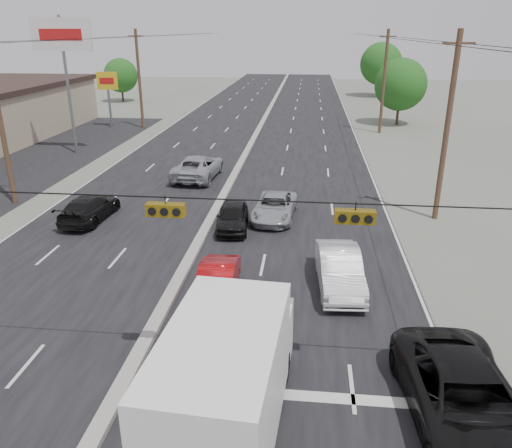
{
  "coord_description": "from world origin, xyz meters",
  "views": [
    {
      "loc": [
        5.22,
        -12.24,
        9.96
      ],
      "look_at": [
        3.15,
        7.46,
        2.2
      ],
      "focal_mm": 35.0,
      "sensor_mm": 36.0,
      "label": 1
    }
  ],
  "objects_px": {
    "pole_sign_billboard": "(62,44)",
    "pole_sign_far": "(108,86)",
    "queue_car_a": "(233,217)",
    "tree_right_mid": "(401,85)",
    "box_truck": "(229,379)",
    "utility_pole_left_b": "(0,119)",
    "oncoming_near": "(89,208)",
    "utility_pole_right_b": "(447,128)",
    "oncoming_far": "(198,167)",
    "utility_pole_right_c": "(384,81)",
    "tan_sedan": "(213,404)",
    "utility_pole_left_c": "(139,79)",
    "black_suv": "(466,402)",
    "queue_car_b": "(339,270)",
    "queue_car_c": "(275,207)",
    "tree_left_far": "(121,75)",
    "tree_right_far": "(381,64)",
    "red_sedan": "(217,283)"
  },
  "relations": [
    {
      "from": "tree_right_mid",
      "to": "box_truck",
      "type": "relative_size",
      "value": 0.97
    },
    {
      "from": "tan_sedan",
      "to": "oncoming_near",
      "type": "relative_size",
      "value": 1.07
    },
    {
      "from": "box_truck",
      "to": "oncoming_near",
      "type": "relative_size",
      "value": 1.53
    },
    {
      "from": "utility_pole_right_c",
      "to": "queue_car_a",
      "type": "bearing_deg",
      "value": -111.78
    },
    {
      "from": "utility_pole_right_c",
      "to": "utility_pole_left_c",
      "type": "bearing_deg",
      "value": 180.0
    },
    {
      "from": "utility_pole_right_b",
      "to": "tree_left_far",
      "type": "relative_size",
      "value": 1.63
    },
    {
      "from": "tree_right_mid",
      "to": "queue_car_c",
      "type": "distance_m",
      "value": 33.24
    },
    {
      "from": "pole_sign_far",
      "to": "oncoming_far",
      "type": "height_order",
      "value": "pole_sign_far"
    },
    {
      "from": "tree_left_far",
      "to": "black_suv",
      "type": "xyz_separation_m",
      "value": [
        31.6,
        -61.26,
        -2.86
      ]
    },
    {
      "from": "queue_car_a",
      "to": "utility_pole_right_b",
      "type": "bearing_deg",
      "value": 9.39
    },
    {
      "from": "utility_pole_right_c",
      "to": "tan_sedan",
      "type": "distance_m",
      "value": 43.22
    },
    {
      "from": "utility_pole_right_c",
      "to": "black_suv",
      "type": "xyz_separation_m",
      "value": [
        -2.9,
        -41.26,
        -4.25
      ]
    },
    {
      "from": "tree_right_mid",
      "to": "black_suv",
      "type": "xyz_separation_m",
      "value": [
        -5.4,
        -46.26,
        -3.48
      ]
    },
    {
      "from": "tree_right_far",
      "to": "black_suv",
      "type": "distance_m",
      "value": 71.66
    },
    {
      "from": "box_truck",
      "to": "queue_car_c",
      "type": "height_order",
      "value": "box_truck"
    },
    {
      "from": "oncoming_far",
      "to": "utility_pole_right_c",
      "type": "bearing_deg",
      "value": -125.61
    },
    {
      "from": "utility_pole_left_b",
      "to": "queue_car_c",
      "type": "bearing_deg",
      "value": -3.48
    },
    {
      "from": "pole_sign_billboard",
      "to": "oncoming_near",
      "type": "bearing_deg",
      "value": -62.98
    },
    {
      "from": "utility_pole_right_c",
      "to": "red_sedan",
      "type": "relative_size",
      "value": 2.42
    },
    {
      "from": "utility_pole_left_c",
      "to": "utility_pole_right_b",
      "type": "xyz_separation_m",
      "value": [
        25.0,
        -25.0,
        0.0
      ]
    },
    {
      "from": "queue_car_c",
      "to": "oncoming_near",
      "type": "relative_size",
      "value": 0.99
    },
    {
      "from": "pole_sign_billboard",
      "to": "tree_left_far",
      "type": "bearing_deg",
      "value": 103.19
    },
    {
      "from": "utility_pole_left_b",
      "to": "queue_car_a",
      "type": "distance_m",
      "value": 14.85
    },
    {
      "from": "queue_car_b",
      "to": "box_truck",
      "type": "bearing_deg",
      "value": -114.46
    },
    {
      "from": "utility_pole_left_b",
      "to": "oncoming_far",
      "type": "relative_size",
      "value": 1.7
    },
    {
      "from": "utility_pole_left_b",
      "to": "tree_left_far",
      "type": "height_order",
      "value": "utility_pole_left_b"
    },
    {
      "from": "tree_right_far",
      "to": "black_suv",
      "type": "height_order",
      "value": "tree_right_far"
    },
    {
      "from": "pole_sign_billboard",
      "to": "queue_car_a",
      "type": "xyz_separation_m",
      "value": [
        15.9,
        -15.78,
        -8.18
      ]
    },
    {
      "from": "utility_pole_right_c",
      "to": "oncoming_far",
      "type": "relative_size",
      "value": 1.7
    },
    {
      "from": "pole_sign_billboard",
      "to": "pole_sign_far",
      "type": "xyz_separation_m",
      "value": [
        -1.5,
        12.0,
        -4.46
      ]
    },
    {
      "from": "pole_sign_billboard",
      "to": "box_truck",
      "type": "height_order",
      "value": "pole_sign_billboard"
    },
    {
      "from": "utility_pole_right_b",
      "to": "tree_right_far",
      "type": "distance_m",
      "value": 55.11
    },
    {
      "from": "pole_sign_billboard",
      "to": "queue_car_c",
      "type": "distance_m",
      "value": 24.22
    },
    {
      "from": "pole_sign_billboard",
      "to": "red_sedan",
      "type": "relative_size",
      "value": 2.66
    },
    {
      "from": "utility_pole_right_b",
      "to": "oncoming_far",
      "type": "height_order",
      "value": "utility_pole_right_b"
    },
    {
      "from": "utility_pole_left_b",
      "to": "oncoming_near",
      "type": "xyz_separation_m",
      "value": [
        5.8,
        -2.3,
        -4.41
      ]
    },
    {
      "from": "red_sedan",
      "to": "black_suv",
      "type": "height_order",
      "value": "black_suv"
    },
    {
      "from": "utility_pole_left_b",
      "to": "box_truck",
      "type": "height_order",
      "value": "utility_pole_left_b"
    },
    {
      "from": "utility_pole_right_b",
      "to": "utility_pole_left_b",
      "type": "bearing_deg",
      "value": 180.0
    },
    {
      "from": "red_sedan",
      "to": "oncoming_near",
      "type": "xyz_separation_m",
      "value": [
        -8.58,
        7.88,
        0.02
      ]
    },
    {
      "from": "tree_right_mid",
      "to": "box_truck",
      "type": "height_order",
      "value": "tree_right_mid"
    },
    {
      "from": "black_suv",
      "to": "queue_car_b",
      "type": "distance_m",
      "value": 8.07
    },
    {
      "from": "tree_left_far",
      "to": "oncoming_far",
      "type": "bearing_deg",
      "value": -63.07
    },
    {
      "from": "oncoming_far",
      "to": "utility_pole_right_b",
      "type": "bearing_deg",
      "value": 159.81
    },
    {
      "from": "tree_right_mid",
      "to": "utility_pole_left_c",
      "type": "bearing_deg",
      "value": -169.7
    },
    {
      "from": "tree_left_far",
      "to": "black_suv",
      "type": "distance_m",
      "value": 68.99
    },
    {
      "from": "tree_right_mid",
      "to": "queue_car_c",
      "type": "height_order",
      "value": "tree_right_mid"
    },
    {
      "from": "box_truck",
      "to": "oncoming_far",
      "type": "relative_size",
      "value": 1.25
    },
    {
      "from": "pole_sign_billboard",
      "to": "pole_sign_far",
      "type": "distance_m",
      "value": 12.89
    },
    {
      "from": "pole_sign_far",
      "to": "queue_car_c",
      "type": "height_order",
      "value": "pole_sign_far"
    }
  ]
}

